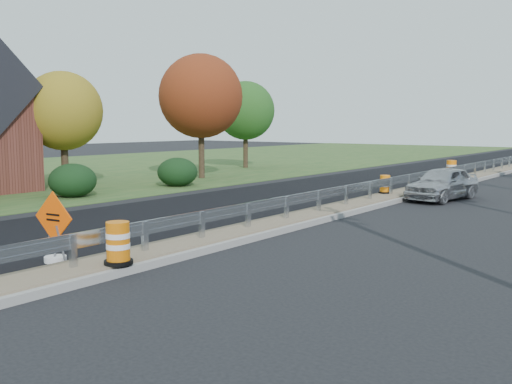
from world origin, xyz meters
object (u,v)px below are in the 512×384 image
Objects in this scene: caution_sign at (55,244)px; barrel_median_far at (451,169)px; barrel_median_mid at (385,185)px; car_silver at (442,183)px; barrel_median_near at (118,244)px.

barrel_median_far is (0.94, 24.82, 0.27)m from caution_sign.
barrel_median_mid is 0.82× the size of barrel_median_far.
caution_sign is 15.58m from barrel_median_mid.
barrel_median_mid is 2.40m from car_silver.
barrel_median_far reaches higher than barrel_median_mid.
barrel_median_near is at bearing -1.38° from caution_sign.
caution_sign reaches higher than car_silver.
caution_sign is at bearing -173.95° from barrel_median_near.
caution_sign is at bearing -92.18° from barrel_median_far.
barrel_median_near is 0.22× the size of car_silver.
caution_sign is at bearing -94.08° from car_silver.
car_silver is (3.34, 16.57, 0.29)m from caution_sign.
barrel_median_far is 8.59m from car_silver.
caution_sign reaches higher than barrel_median_far.
barrel_median_far is at bearing 80.39° from caution_sign.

